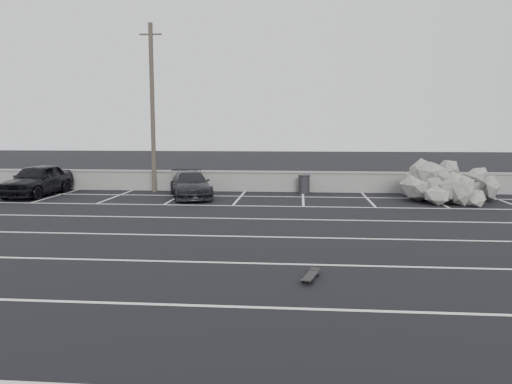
# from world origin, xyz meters

# --- Properties ---
(ground) EXTENTS (120.00, 120.00, 0.00)m
(ground) POSITION_xyz_m (0.00, 0.00, 0.00)
(ground) COLOR black
(ground) RESTS_ON ground
(seawall) EXTENTS (50.00, 0.45, 1.06)m
(seawall) POSITION_xyz_m (0.00, 14.00, 0.55)
(seawall) COLOR gray
(seawall) RESTS_ON ground
(stall_lines) EXTENTS (36.00, 20.05, 0.01)m
(stall_lines) POSITION_xyz_m (-0.08, 4.41, 0.00)
(stall_lines) COLOR silver
(stall_lines) RESTS_ON ground
(car_left) EXTENTS (1.97, 4.58, 1.54)m
(car_left) POSITION_xyz_m (-8.92, 11.37, 0.77)
(car_left) COLOR black
(car_left) RESTS_ON ground
(car_right) EXTENTS (2.99, 4.60, 1.24)m
(car_right) POSITION_xyz_m (-1.33, 11.35, 0.62)
(car_right) COLOR black
(car_right) RESTS_ON ground
(utility_pole) EXTENTS (1.13, 0.23, 8.46)m
(utility_pole) POSITION_xyz_m (-3.62, 13.20, 4.29)
(utility_pole) COLOR #4C4238
(utility_pole) RESTS_ON ground
(trash_bin) EXTENTS (0.82, 0.82, 0.94)m
(trash_bin) POSITION_xyz_m (4.06, 13.31, 0.48)
(trash_bin) COLOR black
(trash_bin) RESTS_ON ground
(riprap_pile) EXTENTS (4.72, 4.25, 1.60)m
(riprap_pile) POSITION_xyz_m (10.25, 11.21, 0.57)
(riprap_pile) COLOR gray
(riprap_pile) RESTS_ON ground
(skateboard) EXTENTS (0.42, 0.86, 0.10)m
(skateboard) POSITION_xyz_m (4.07, -1.19, 0.08)
(skateboard) COLOR black
(skateboard) RESTS_ON ground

